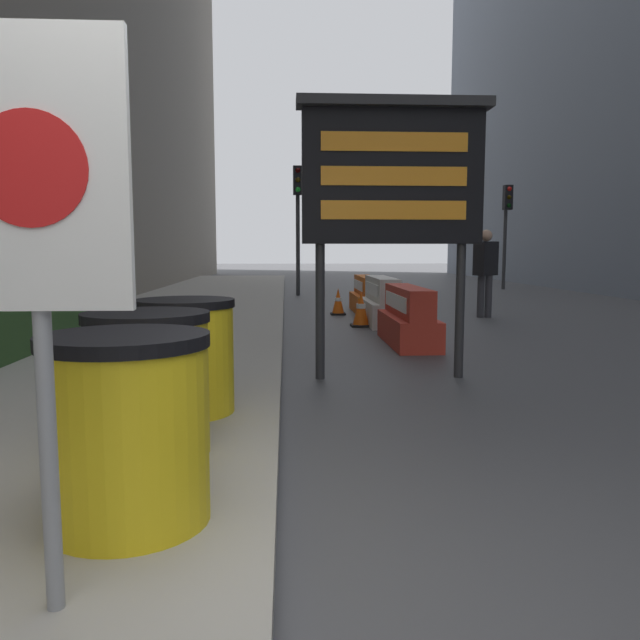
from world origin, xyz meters
name	(u,v)px	position (x,y,z in m)	size (l,w,h in m)	color
bare_tree	(94,209)	(-3.33, 9.35, 2.11)	(1.58, 2.39, 4.28)	#4C3D2D
barrel_drum_foreground	(127,428)	(-0.66, 0.75, 0.59)	(0.75, 0.75, 0.86)	yellow
barrel_drum_middle	(148,383)	(-0.78, 1.72, 0.59)	(0.75, 0.75, 0.86)	yellow
barrel_drum_back	(186,356)	(-0.71, 2.69, 0.59)	(0.75, 0.75, 0.86)	yellow
warning_sign	(34,214)	(-0.75, 0.04, 1.50)	(0.62, 0.08, 1.94)	gray
message_board	(392,176)	(1.18, 4.60, 2.16)	(2.02, 0.36, 2.94)	#28282B
jersey_barrier_red_striped	(408,319)	(1.85, 7.02, 0.37)	(0.61, 2.02, 0.85)	red
jersey_barrier_white	(382,303)	(1.85, 9.57, 0.39)	(0.62, 2.02, 0.88)	silver
jersey_barrier_orange_far	(366,296)	(1.85, 11.81, 0.35)	(0.58, 1.84, 0.80)	orange
traffic_cone_near	(361,309)	(1.41, 9.17, 0.32)	(0.36, 0.36, 0.65)	black
traffic_cone_mid	(338,302)	(1.17, 11.25, 0.28)	(0.32, 0.32, 0.57)	black
traffic_light_near_curb	(298,202)	(0.43, 16.88, 2.80)	(0.28, 0.45, 3.85)	#2D2D30
traffic_light_far_side	(507,214)	(7.73, 19.46, 2.62)	(0.28, 0.45, 3.60)	#2D2D30
pedestrian_worker	(485,266)	(4.14, 10.56, 1.06)	(0.55, 0.50, 1.79)	#333338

